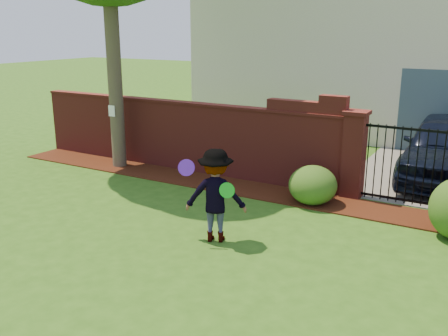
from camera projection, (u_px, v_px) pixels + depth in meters
The scene contains 13 objects.
ground at pixel (148, 240), 8.61m from camera, with size 80.00×80.00×0.01m, color #2C5615.
mulch_bed at pixel (204, 181), 11.84m from camera, with size 11.10×1.08×0.03m, color black.
brick_wall at pixel (182, 134), 12.65m from camera, with size 8.70×0.31×2.16m.
pillar_left at pixel (354, 154), 10.54m from camera, with size 0.50×0.50×1.88m.
iron_gate at pixel (408, 166), 10.04m from camera, with size 1.78×0.03×1.60m.
driveway at pixel (432, 161), 13.61m from camera, with size 3.20×8.00×0.01m, color slate.
house at pixel (383, 39), 17.28m from camera, with size 12.40×6.40×6.30m.
car at pixel (445, 150), 11.66m from camera, with size 1.84×4.56×1.55m, color black.
paper_notice at pixel (112, 111), 12.60m from camera, with size 0.20×0.01×0.28m, color white.
shrub_left at pixel (313, 185), 10.25m from camera, with size 1.00×1.00×0.82m, color #224F17.
man at pixel (215, 196), 8.37m from camera, with size 1.04×0.60×1.61m, color gray.
frisbee_purple at pixel (186, 168), 8.17m from camera, with size 0.28×0.28×0.03m, color #6921D0.
frisbee_green at pixel (227, 190), 8.12m from camera, with size 0.26×0.26×0.02m, color green.
Camera 1 is at (5.09, -6.23, 3.54)m, focal length 39.97 mm.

